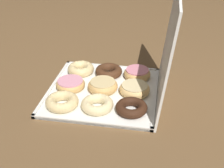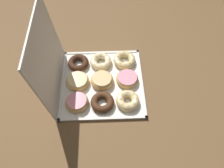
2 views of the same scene
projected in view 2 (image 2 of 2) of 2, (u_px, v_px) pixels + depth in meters
ground_plane at (102, 83)px, 1.17m from camera, size 3.00×3.00×0.00m
donut_box at (102, 83)px, 1.16m from camera, size 0.42×0.42×0.01m
box_lid_open at (48, 60)px, 0.99m from camera, size 0.42×0.05×0.40m
cruller_donut_0 at (128, 100)px, 1.07m from camera, size 0.11×0.11×0.04m
pink_frosted_donut_1 at (127, 79)px, 1.15m from camera, size 0.12×0.12×0.04m
cruller_donut_2 at (124, 60)px, 1.22m from camera, size 0.12×0.12×0.04m
chocolate_cake_ring_donut_3 at (102, 102)px, 1.07m from camera, size 0.11×0.11×0.04m
glazed_ring_donut_4 at (101, 80)px, 1.14m from camera, size 0.12×0.12×0.04m
cruller_donut_5 at (101, 61)px, 1.21m from camera, size 0.12×0.12×0.04m
pink_frosted_donut_6 at (77, 102)px, 1.07m from camera, size 0.11×0.11×0.04m
glazed_ring_donut_7 at (78, 82)px, 1.14m from camera, size 0.12×0.12×0.04m
chocolate_cake_ring_donut_8 at (78, 63)px, 1.21m from camera, size 0.11×0.11×0.03m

